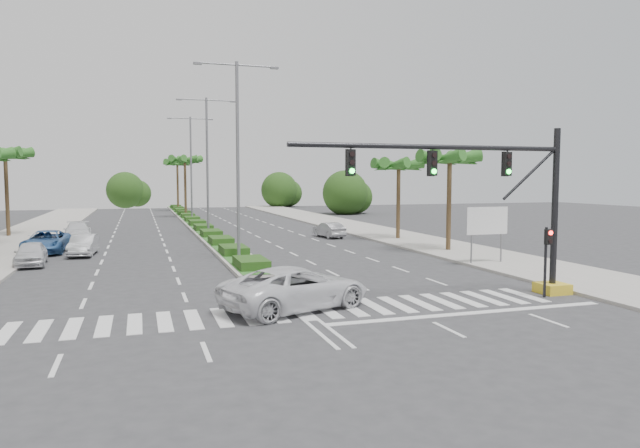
{
  "coord_description": "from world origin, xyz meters",
  "views": [
    {
      "loc": [
        -5.76,
        -20.49,
        5.05
      ],
      "look_at": [
        1.99,
        3.84,
        3.0
      ],
      "focal_mm": 32.0,
      "sensor_mm": 36.0,
      "label": 1
    }
  ],
  "objects_px": {
    "car_parked_a": "(31,254)",
    "car_crossing": "(296,288)",
    "car_parked_b": "(83,245)",
    "car_parked_d": "(78,231)",
    "car_parked_c": "(47,242)",
    "car_right": "(329,230)"
  },
  "relations": [
    {
      "from": "car_parked_a",
      "to": "car_crossing",
      "type": "distance_m",
      "value": 19.31
    },
    {
      "from": "car_parked_b",
      "to": "car_parked_d",
      "type": "bearing_deg",
      "value": 102.0
    },
    {
      "from": "car_parked_c",
      "to": "car_parked_d",
      "type": "height_order",
      "value": "car_parked_c"
    },
    {
      "from": "car_parked_a",
      "to": "car_parked_b",
      "type": "bearing_deg",
      "value": 52.01
    },
    {
      "from": "car_parked_d",
      "to": "car_crossing",
      "type": "distance_m",
      "value": 30.94
    },
    {
      "from": "car_parked_c",
      "to": "car_right",
      "type": "relative_size",
      "value": 1.38
    },
    {
      "from": "car_parked_c",
      "to": "car_parked_d",
      "type": "relative_size",
      "value": 1.08
    },
    {
      "from": "car_parked_a",
      "to": "car_parked_d",
      "type": "height_order",
      "value": "car_parked_d"
    },
    {
      "from": "car_crossing",
      "to": "car_right",
      "type": "xyz_separation_m",
      "value": [
        9.76,
        25.11,
        -0.18
      ]
    },
    {
      "from": "car_parked_d",
      "to": "car_crossing",
      "type": "bearing_deg",
      "value": -74.03
    },
    {
      "from": "car_parked_b",
      "to": "car_parked_c",
      "type": "height_order",
      "value": "car_parked_c"
    },
    {
      "from": "car_crossing",
      "to": "car_right",
      "type": "height_order",
      "value": "car_crossing"
    },
    {
      "from": "car_parked_b",
      "to": "car_crossing",
      "type": "distance_m",
      "value": 21.22
    },
    {
      "from": "car_parked_d",
      "to": "car_right",
      "type": "relative_size",
      "value": 1.27
    },
    {
      "from": "car_parked_a",
      "to": "car_parked_c",
      "type": "distance_m",
      "value": 5.92
    },
    {
      "from": "car_parked_d",
      "to": "car_right",
      "type": "height_order",
      "value": "car_parked_d"
    },
    {
      "from": "car_parked_a",
      "to": "car_parked_d",
      "type": "bearing_deg",
      "value": 80.55
    },
    {
      "from": "car_parked_b",
      "to": "car_right",
      "type": "bearing_deg",
      "value": 22.15
    },
    {
      "from": "car_parked_d",
      "to": "car_right",
      "type": "distance_m",
      "value": 20.68
    },
    {
      "from": "car_right",
      "to": "car_parked_b",
      "type": "bearing_deg",
      "value": 9.55
    },
    {
      "from": "car_parked_a",
      "to": "car_parked_d",
      "type": "relative_size",
      "value": 0.81
    },
    {
      "from": "car_parked_c",
      "to": "car_right",
      "type": "bearing_deg",
      "value": 13.46
    }
  ]
}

